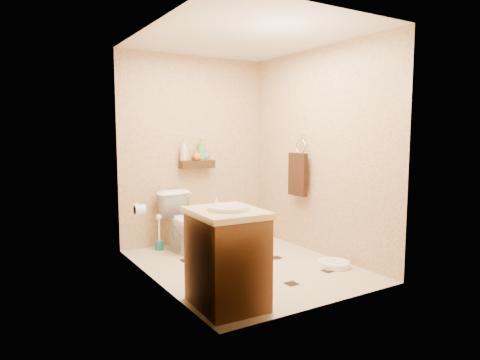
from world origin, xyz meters
TOP-DOWN VIEW (x-y plane):
  - ground at (0.00, 0.00)m, footprint 2.50×2.50m
  - wall_back at (0.00, 1.25)m, footprint 2.00×0.04m
  - wall_front at (0.00, -1.25)m, footprint 2.00×0.04m
  - wall_left at (-1.00, 0.00)m, footprint 0.04×2.50m
  - wall_right at (1.00, 0.00)m, footprint 0.04×2.50m
  - ceiling at (0.00, 0.00)m, footprint 2.00×2.50m
  - wall_shelf at (0.00, 1.17)m, footprint 0.46×0.14m
  - floor_accents at (0.06, -0.08)m, footprint 1.22×1.38m
  - toilet at (-0.33, 0.83)m, footprint 0.49×0.75m
  - vanity at (-0.70, -0.83)m, footprint 0.57×0.68m
  - bathroom_scale at (0.78, -0.54)m, footprint 0.42×0.42m
  - toilet_brush at (-0.57, 1.07)m, footprint 0.10×0.10m
  - towel_ring at (0.91, 0.25)m, footprint 0.12×0.30m
  - toilet_paper at (-0.94, 0.65)m, footprint 0.12×0.11m
  - bottle_a at (-0.18, 1.17)m, footprint 0.14×0.14m
  - bottle_b at (-0.17, 1.17)m, footprint 0.11×0.11m
  - bottle_c at (-0.00, 1.17)m, footprint 0.15×0.15m
  - bottle_d at (0.06, 1.17)m, footprint 0.15×0.15m
  - bottle_e at (0.13, 1.17)m, footprint 0.08×0.08m
  - bottle_f at (0.13, 1.17)m, footprint 0.14×0.14m

SIDE VIEW (x-z plane):
  - ground at x=0.00m, z-range 0.00..0.00m
  - floor_accents at x=0.06m, z-range 0.00..0.01m
  - bathroom_scale at x=0.78m, z-range 0.00..0.07m
  - toilet_brush at x=-0.57m, z-range -0.07..0.38m
  - toilet at x=-0.33m, z-range 0.00..0.72m
  - vanity at x=-0.70m, z-range -0.05..0.88m
  - toilet_paper at x=-0.94m, z-range 0.54..0.66m
  - towel_ring at x=0.91m, z-range 0.57..1.33m
  - wall_shelf at x=0.00m, z-range 0.97..1.07m
  - bottle_f at x=0.13m, z-range 1.07..1.20m
  - bottle_c at x=0.00m, z-range 1.07..1.21m
  - bottle_e at x=0.13m, z-range 1.07..1.21m
  - bottle_b at x=-0.17m, z-range 1.07..1.25m
  - wall_back at x=0.00m, z-range 0.00..2.40m
  - wall_front at x=0.00m, z-range 0.00..2.40m
  - wall_left at x=-1.00m, z-range 0.00..2.40m
  - wall_right at x=1.00m, z-range 0.00..2.40m
  - bottle_a at x=-0.18m, z-range 1.07..1.33m
  - bottle_d at x=0.06m, z-range 1.07..1.35m
  - ceiling at x=0.00m, z-range 2.39..2.41m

